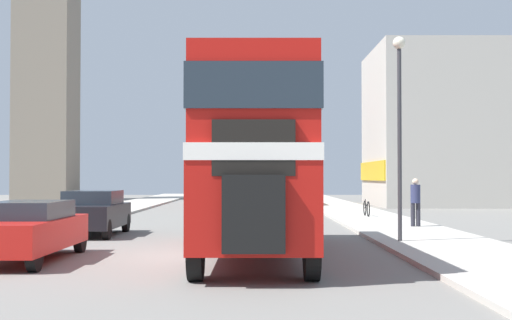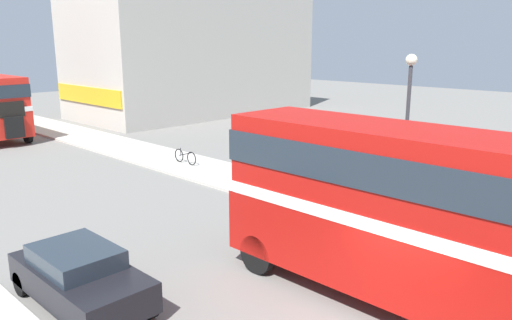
{
  "view_description": "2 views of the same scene",
  "coord_description": "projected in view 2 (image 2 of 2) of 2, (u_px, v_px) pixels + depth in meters",
  "views": [
    {
      "loc": [
        1.54,
        -17.51,
        1.94
      ],
      "look_at": [
        1.5,
        0.18,
        2.37
      ],
      "focal_mm": 50.0,
      "sensor_mm": 36.0,
      "label": 1
    },
    {
      "loc": [
        -8.91,
        -4.62,
        6.35
      ],
      "look_at": [
        1.5,
        5.51,
        2.89
      ],
      "focal_mm": 35.0,
      "sensor_mm": 36.0,
      "label": 2
    }
  ],
  "objects": [
    {
      "name": "car_parked_mid",
      "position": [
        80.0,
        277.0,
        12.15
      ],
      "size": [
        1.85,
        4.16,
        1.49
      ],
      "color": "black",
      "rests_on": "ground_plane"
    },
    {
      "name": "bicycle_on_pavement",
      "position": [
        185.0,
        157.0,
        26.06
      ],
      "size": [
        0.05,
        1.76,
        0.78
      ],
      "color": "black",
      "rests_on": "sidewalk_right"
    },
    {
      "name": "sidewalk_right",
      "position": [
        500.0,
        249.0,
        15.51
      ],
      "size": [
        3.5,
        120.0,
        0.12
      ],
      "color": "#B7B2A8",
      "rests_on": "ground_plane"
    },
    {
      "name": "street_lamp",
      "position": [
        407.0,
        119.0,
        15.79
      ],
      "size": [
        0.36,
        0.36,
        5.86
      ],
      "color": "#38383D",
      "rests_on": "sidewalk_right"
    },
    {
      "name": "double_decker_bus",
      "position": [
        424.0,
        209.0,
        11.36
      ],
      "size": [
        2.48,
        10.65,
        4.42
      ],
      "color": "#B2140F",
      "rests_on": "ground_plane"
    },
    {
      "name": "shop_building_block",
      "position": [
        194.0,
        53.0,
        44.75
      ],
      "size": [
        21.06,
        10.19,
        10.69
      ],
      "color": "#B2ADA3",
      "rests_on": "ground_plane"
    },
    {
      "name": "pedestrian_walking",
      "position": [
        296.0,
        165.0,
        21.74
      ],
      "size": [
        0.36,
        0.36,
        1.77
      ],
      "color": "#282833",
      "rests_on": "sidewalk_right"
    }
  ]
}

